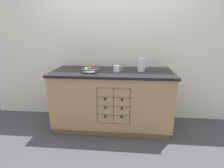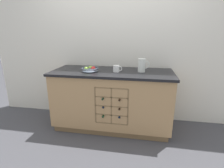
% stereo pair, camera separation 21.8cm
% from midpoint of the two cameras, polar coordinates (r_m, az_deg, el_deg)
% --- Properties ---
extents(ground_plane, '(14.00, 14.00, 0.00)m').
position_cam_midpoint_polar(ground_plane, '(2.91, -2.20, -13.43)').
color(ground_plane, '#424247').
extents(back_wall, '(4.40, 0.06, 2.55)m').
position_cam_midpoint_polar(back_wall, '(2.93, -1.44, 13.04)').
color(back_wall, silver).
rests_on(back_wall, ground_plane).
extents(kitchen_island, '(1.79, 0.74, 0.90)m').
position_cam_midpoint_polar(kitchen_island, '(2.71, -2.30, -5.05)').
color(kitchen_island, brown).
rests_on(kitchen_island, ground_plane).
extents(fruit_bowl, '(0.25, 0.25, 0.08)m').
position_cam_midpoint_polar(fruit_bowl, '(2.56, -9.60, 4.74)').
color(fruit_bowl, '#4C5666').
rests_on(fruit_bowl, kitchen_island).
extents(white_pitcher, '(0.17, 0.11, 0.19)m').
position_cam_midpoint_polar(white_pitcher, '(2.57, 7.25, 6.31)').
color(white_pitcher, silver).
rests_on(white_pitcher, kitchen_island).
extents(ceramic_mug, '(0.13, 0.09, 0.09)m').
position_cam_midpoint_polar(ceramic_mug, '(2.52, -0.89, 5.02)').
color(ceramic_mug, white).
rests_on(ceramic_mug, kitchen_island).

